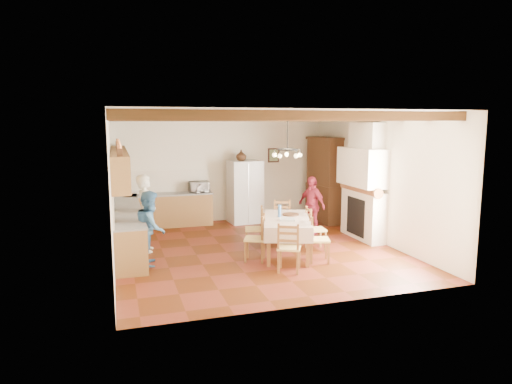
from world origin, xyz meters
TOP-DOWN VIEW (x-y plane):
  - floor at (0.00, 0.00)m, footprint 6.00×6.50m
  - ceiling at (0.00, 0.00)m, footprint 6.00×6.50m
  - wall_back at (0.00, 3.26)m, footprint 6.00×0.02m
  - wall_front at (0.00, -3.26)m, footprint 6.00×0.02m
  - wall_left at (-3.01, 0.00)m, footprint 0.02×6.50m
  - wall_right at (3.01, 0.00)m, footprint 0.02×6.50m
  - ceiling_beams at (0.00, 0.00)m, footprint 6.00×6.30m
  - lower_cabinets_left at (-2.70, 1.05)m, footprint 0.60×4.30m
  - lower_cabinets_back at (-1.55, 2.95)m, footprint 2.30×0.60m
  - countertop_left at (-2.70, 1.05)m, footprint 0.62×4.30m
  - countertop_back at (-1.55, 2.95)m, footprint 2.34×0.62m
  - backsplash_left at (-2.98, 1.05)m, footprint 0.03×4.30m
  - backsplash_back at (-1.55, 3.23)m, footprint 2.30×0.03m
  - upper_cabinets at (-2.83, 1.05)m, footprint 0.35×4.20m
  - fireplace at (2.72, 0.20)m, footprint 0.56×1.60m
  - wall_picture at (1.55, 3.23)m, footprint 0.34×0.03m
  - refrigerator at (0.55, 2.80)m, footprint 0.92×0.78m
  - hutch at (2.75, 2.24)m, footprint 0.68×1.37m
  - dining_table at (0.50, -0.58)m, footprint 1.48×2.04m
  - chandelier at (0.50, -0.58)m, footprint 0.47×0.47m
  - chair_left_near at (-0.26, -0.77)m, footprint 0.54×0.55m
  - chair_left_far at (-0.02, 0.05)m, footprint 0.50×0.51m
  - chair_right_near at (0.96, -1.23)m, footprint 0.51×0.52m
  - chair_right_far at (1.27, -0.39)m, footprint 0.45×0.47m
  - chair_end_near at (0.16, -1.62)m, footprint 0.56×0.55m
  - chair_end_far at (0.85, 0.56)m, footprint 0.51×0.49m
  - person_man at (-2.31, 0.61)m, footprint 0.45×0.65m
  - person_woman_blue at (-2.29, -0.38)m, footprint 0.66×0.79m
  - person_woman_red at (1.79, 1.00)m, footprint 0.65×0.93m
  - microwave at (-0.72, 2.95)m, footprint 0.56×0.40m
  - fridge_vase at (0.45, 2.80)m, footprint 0.35×0.35m

SIDE VIEW (x-z plane):
  - floor at x=0.00m, z-range -0.02..0.00m
  - lower_cabinets_left at x=-2.70m, z-range 0.00..0.86m
  - lower_cabinets_back at x=-1.55m, z-range 0.00..0.86m
  - chair_left_near at x=-0.26m, z-range 0.00..0.96m
  - chair_left_far at x=-0.02m, z-range 0.00..0.96m
  - chair_right_near at x=0.96m, z-range 0.00..0.96m
  - chair_right_far at x=1.27m, z-range 0.00..0.96m
  - chair_end_near at x=0.16m, z-range 0.00..0.96m
  - chair_end_far at x=0.85m, z-range 0.00..0.96m
  - dining_table at x=0.50m, z-range 0.32..1.12m
  - person_woman_red at x=1.79m, z-range 0.00..1.47m
  - person_woman_blue at x=-2.29m, z-range 0.00..1.48m
  - person_man at x=-2.31m, z-range 0.00..1.70m
  - refrigerator at x=0.55m, z-range 0.00..1.75m
  - countertop_left at x=-2.70m, z-range 0.86..0.90m
  - countertop_back at x=-1.55m, z-range 0.86..0.90m
  - microwave at x=-0.72m, z-range 0.90..1.19m
  - hutch at x=2.75m, z-range 0.00..2.39m
  - backsplash_left at x=-2.98m, z-range 0.90..1.50m
  - backsplash_back at x=-1.55m, z-range 0.90..1.50m
  - fireplace at x=2.72m, z-range 0.00..2.80m
  - wall_back at x=0.00m, z-range 0.00..3.00m
  - wall_front at x=0.00m, z-range 0.00..3.00m
  - wall_left at x=-3.01m, z-range 0.00..3.00m
  - wall_right at x=3.01m, z-range 0.00..3.00m
  - upper_cabinets at x=-2.83m, z-range 1.50..2.20m
  - wall_picture at x=1.55m, z-range 1.64..2.06m
  - fridge_vase at x=0.45m, z-range 1.75..2.05m
  - chandelier at x=0.50m, z-range 2.23..2.27m
  - ceiling_beams at x=0.00m, z-range 2.83..2.99m
  - ceiling at x=0.00m, z-range 3.00..3.02m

